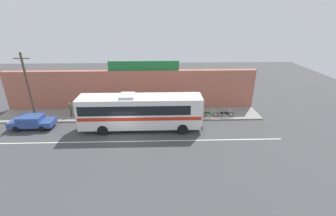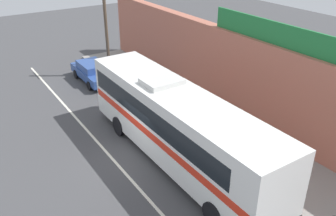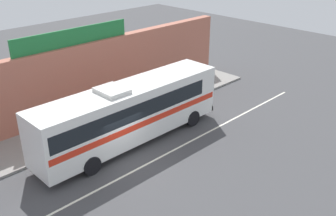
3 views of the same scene
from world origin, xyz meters
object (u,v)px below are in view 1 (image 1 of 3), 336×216
(intercity_bus, at_px, (140,111))
(motorcycle_red, at_px, (226,114))
(utility_pole, at_px, (28,87))
(pedestrian_by_curb, at_px, (70,109))
(parked_car, at_px, (32,122))
(motorcycle_black, at_px, (209,114))

(intercity_bus, height_order, motorcycle_red, intercity_bus)
(utility_pole, xyz_separation_m, pedestrian_by_curb, (3.41, 1.15, -2.92))
(parked_car, xyz_separation_m, motorcycle_red, (20.66, 1.72, -0.17))
(motorcycle_black, distance_m, motorcycle_red, 1.84)
(intercity_bus, relative_size, utility_pole, 1.64)
(motorcycle_black, bearing_deg, parked_car, -174.77)
(pedestrian_by_curb, bearing_deg, motorcycle_red, -2.80)
(intercity_bus, height_order, pedestrian_by_curb, intercity_bus)
(pedestrian_by_curb, bearing_deg, parked_car, -139.87)
(parked_car, height_order, utility_pole, utility_pole)
(intercity_bus, xyz_separation_m, utility_pole, (-11.56, 1.99, 1.92))
(parked_car, xyz_separation_m, motorcycle_black, (18.82, 1.72, -0.17))
(utility_pole, bearing_deg, parked_car, -76.05)
(intercity_bus, xyz_separation_m, motorcycle_red, (9.45, 2.28, -1.50))
(motorcycle_red, xyz_separation_m, pedestrian_by_curb, (-17.60, 0.86, 0.50))
(intercity_bus, relative_size, motorcycle_black, 6.35)
(parked_car, distance_m, motorcycle_black, 18.90)
(parked_car, bearing_deg, motorcycle_black, 5.23)
(motorcycle_black, distance_m, pedestrian_by_curb, 15.79)
(intercity_bus, distance_m, parked_car, 11.30)
(motorcycle_black, xyz_separation_m, motorcycle_red, (1.84, -0.00, 0.00))
(motorcycle_red, bearing_deg, motorcycle_black, 179.88)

